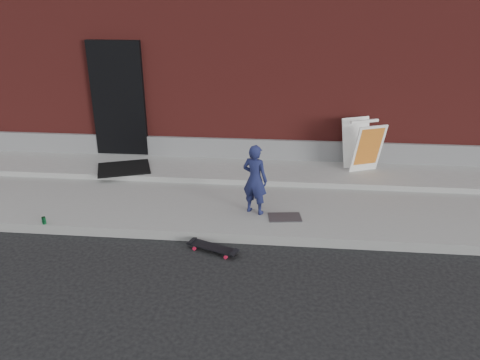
# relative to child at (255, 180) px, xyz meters

# --- Properties ---
(ground) EXTENTS (80.00, 80.00, 0.00)m
(ground) POSITION_rel_child_xyz_m (-0.26, -0.75, -0.71)
(ground) COLOR black
(ground) RESTS_ON ground
(sidewalk) EXTENTS (20.00, 3.00, 0.15)m
(sidewalk) POSITION_rel_child_xyz_m (-0.26, 0.75, -0.63)
(sidewalk) COLOR gray
(sidewalk) RESTS_ON ground
(apron) EXTENTS (20.00, 1.20, 0.10)m
(apron) POSITION_rel_child_xyz_m (-0.26, 1.65, -0.51)
(apron) COLOR gray
(apron) RESTS_ON sidewalk
(building) EXTENTS (20.00, 8.10, 5.00)m
(building) POSITION_rel_child_xyz_m (-0.26, 6.25, 1.79)
(building) COLOR maroon
(building) RESTS_ON ground
(child) EXTENTS (0.48, 0.40, 1.12)m
(child) POSITION_rel_child_xyz_m (0.00, 0.00, 0.00)
(child) COLOR #1A1F4B
(child) RESTS_ON sidewalk
(skateboard) EXTENTS (0.75, 0.44, 0.08)m
(skateboard) POSITION_rel_child_xyz_m (-0.52, -1.00, -0.64)
(skateboard) COLOR red
(skateboard) RESTS_ON ground
(pizza_sign) EXTENTS (0.78, 0.84, 0.95)m
(pizza_sign) POSITION_rel_child_xyz_m (1.89, 1.83, 0.02)
(pizza_sign) COLOR white
(pizza_sign) RESTS_ON apron
(soda_can) EXTENTS (0.07, 0.07, 0.11)m
(soda_can) POSITION_rel_child_xyz_m (-3.12, -0.70, -0.50)
(soda_can) COLOR #197E3F
(soda_can) RESTS_ON sidewalk
(doormat) EXTENTS (1.16, 1.05, 0.03)m
(doormat) POSITION_rel_child_xyz_m (-2.58, 1.39, -0.44)
(doormat) COLOR black
(doormat) RESTS_ON apron
(utility_plate) EXTENTS (0.54, 0.38, 0.02)m
(utility_plate) POSITION_rel_child_xyz_m (0.48, -0.15, -0.55)
(utility_plate) COLOR #525357
(utility_plate) RESTS_ON sidewalk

